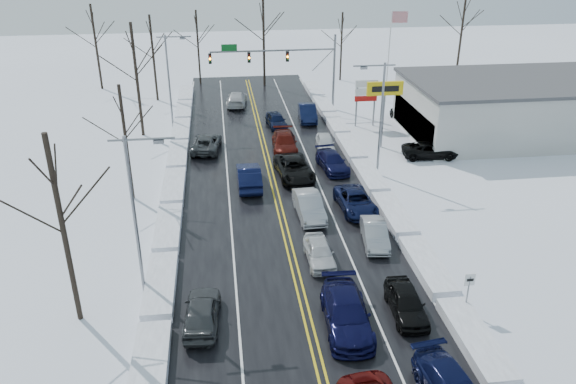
{
  "coord_description": "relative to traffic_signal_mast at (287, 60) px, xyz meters",
  "views": [
    {
      "loc": [
        -3.92,
        -30.28,
        18.12
      ],
      "look_at": [
        0.27,
        2.35,
        2.5
      ],
      "focal_mm": 35.0,
      "sensor_mm": 36.0,
      "label": 1
    }
  ],
  "objects": [
    {
      "name": "ground",
      "position": [
        -3.45,
        -27.99,
        -5.48
      ],
      "size": [
        160.0,
        160.0,
        0.0
      ],
      "primitive_type": "plane",
      "color": "white",
      "rests_on": "ground"
    },
    {
      "name": "road_surface",
      "position": [
        -3.45,
        -25.99,
        -5.47
      ],
      "size": [
        14.0,
        84.0,
        0.01
      ],
      "primitive_type": "cube",
      "color": "black",
      "rests_on": "ground"
    },
    {
      "name": "snow_bank_left",
      "position": [
        -11.05,
        -25.99,
        -5.48
      ],
      "size": [
        1.61,
        72.0,
        0.61
      ],
      "primitive_type": "cube",
      "color": "white",
      "rests_on": "ground"
    },
    {
      "name": "snow_bank_right",
      "position": [
        4.15,
        -25.99,
        -5.48
      ],
      "size": [
        1.61,
        72.0,
        0.61
      ],
      "primitive_type": "cube",
      "color": "white",
      "rests_on": "ground"
    },
    {
      "name": "traffic_signal_mast",
      "position": [
        0.0,
        0.0,
        0.0
      ],
      "size": [
        13.28,
        0.39,
        8.0
      ],
      "color": "slate",
      "rests_on": "ground"
    },
    {
      "name": "tires_plus_sign",
      "position": [
        7.05,
        -12.0,
        -0.49
      ],
      "size": [
        3.2,
        0.34,
        6.0
      ],
      "color": "slate",
      "rests_on": "ground"
    },
    {
      "name": "used_vehicles_sign",
      "position": [
        7.05,
        -5.99,
        -2.16
      ],
      "size": [
        2.2,
        0.22,
        4.65
      ],
      "color": "slate",
      "rests_on": "ground"
    },
    {
      "name": "speed_limit_sign",
      "position": [
        4.75,
        -35.99,
        -3.84
      ],
      "size": [
        0.55,
        0.09,
        2.35
      ],
      "color": "slate",
      "rests_on": "ground"
    },
    {
      "name": "flagpole",
      "position": [
        11.72,
        2.01,
        0.45
      ],
      "size": [
        1.87,
        1.2,
        10.0
      ],
      "color": "silver",
      "rests_on": "ground"
    },
    {
      "name": "dealership_building",
      "position": [
        20.53,
        -9.99,
        -2.82
      ],
      "size": [
        20.4,
        12.4,
        5.3
      ],
      "color": "#BBBBB6",
      "rests_on": "ground"
    },
    {
      "name": "streetlight_ne",
      "position": [
        4.85,
        -17.99,
        -0.17
      ],
      "size": [
        3.2,
        0.25,
        9.0
      ],
      "color": "slate",
      "rests_on": "ground"
    },
    {
      "name": "streetlight_sw",
      "position": [
        -11.74,
        -31.99,
        -0.17
      ],
      "size": [
        3.2,
        0.25,
        9.0
      ],
      "color": "slate",
      "rests_on": "ground"
    },
    {
      "name": "streetlight_nw",
      "position": [
        -11.74,
        -3.99,
        -0.17
      ],
      "size": [
        3.2,
        0.25,
        9.0
      ],
      "color": "slate",
      "rests_on": "ground"
    },
    {
      "name": "tree_left_b",
      "position": [
        -14.95,
        -33.99,
        1.51
      ],
      "size": [
        4.0,
        4.0,
        10.0
      ],
      "color": "#2D231C",
      "rests_on": "ground"
    },
    {
      "name": "tree_left_c",
      "position": [
        -13.95,
        -19.99,
        0.46
      ],
      "size": [
        3.4,
        3.4,
        8.5
      ],
      "color": "#2D231C",
      "rests_on": "ground"
    },
    {
      "name": "tree_left_d",
      "position": [
        -14.65,
        -5.99,
        1.86
      ],
      "size": [
        4.2,
        4.2,
        10.5
      ],
      "color": "#2D231C",
      "rests_on": "ground"
    },
    {
      "name": "tree_left_e",
      "position": [
        -14.25,
        6.01,
        1.16
      ],
      "size": [
        3.8,
        3.8,
        9.5
      ],
      "color": "#2D231C",
      "rests_on": "ground"
    },
    {
      "name": "tree_far_a",
      "position": [
        -21.45,
        12.01,
        1.51
      ],
      "size": [
        4.0,
        4.0,
        10.0
      ],
      "color": "#2D231C",
      "rests_on": "ground"
    },
    {
      "name": "tree_far_b",
      "position": [
        -9.45,
        13.01,
        0.81
      ],
      "size": [
        3.6,
        3.6,
        9.0
      ],
      "color": "#2D231C",
      "rests_on": "ground"
    },
    {
      "name": "tree_far_c",
      "position": [
        -1.45,
        11.01,
        2.21
      ],
      "size": [
        4.4,
        4.4,
        11.0
      ],
      "color": "#2D231C",
      "rests_on": "ground"
    },
    {
      "name": "tree_far_d",
      "position": [
        8.55,
        12.51,
        0.46
      ],
      "size": [
        3.4,
        3.4,
        8.5
      ],
      "color": "#2D231C",
      "rests_on": "ground"
    },
    {
      "name": "tree_far_e",
      "position": [
        24.55,
        13.01,
        1.86
      ],
      "size": [
        4.2,
        4.2,
        10.5
      ],
      "color": "#2D231C",
      "rests_on": "ground"
    },
    {
      "name": "queued_car_3",
      "position": [
        -1.63,
        -36.32,
        -5.48
      ],
      "size": [
        2.47,
        5.51,
        1.57
      ],
      "primitive_type": "imported",
      "rotation": [
        0.0,
        0.0,
        -0.05
      ],
      "color": "black",
      "rests_on": "ground"
    },
    {
      "name": "queued_car_4",
      "position": [
        -1.89,
        -30.26,
        -5.48
      ],
      "size": [
        1.58,
        3.9,
        1.33
      ],
      "primitive_type": "imported",
      "rotation": [
        0.0,
        0.0,
        0.0
      ],
      "color": "silver",
      "rests_on": "ground"
    },
    {
      "name": "queued_car_5",
      "position": [
        -1.56,
        -24.42,
        -5.48
      ],
      "size": [
        1.84,
        4.73,
        1.54
      ],
      "primitive_type": "imported",
      "rotation": [
        0.0,
        0.0,
        0.05
      ],
      "color": "#9A9DA2",
      "rests_on": "ground"
    },
    {
      "name": "queued_car_6",
      "position": [
        -1.66,
        -17.76,
        -5.48
      ],
      "size": [
        2.99,
        5.76,
        1.55
      ],
      "primitive_type": "imported",
      "rotation": [
        0.0,
        0.0,
        0.08
      ],
      "color": "black",
      "rests_on": "ground"
    },
    {
      "name": "queued_car_7",
      "position": [
        -1.7,
        -11.8,
        -5.48
      ],
      "size": [
        2.42,
        5.35,
        1.52
      ],
      "primitive_type": "imported",
      "rotation": [
        0.0,
        0.0,
        -0.06
      ],
      "color": "#450E09",
      "rests_on": "ground"
    },
    {
      "name": "queued_car_8",
      "position": [
        -1.73,
        -5.27,
        -5.48
      ],
      "size": [
        2.12,
        4.29,
        1.41
      ],
      "primitive_type": "imported",
      "rotation": [
        0.0,
        0.0,
        0.11
      ],
      "color": "black",
      "rests_on": "ground"
    },
    {
      "name": "queued_car_12",
      "position": [
        1.65,
        -35.73,
        -5.48
      ],
      "size": [
        1.83,
        4.18,
        1.4
      ],
      "primitive_type": "imported",
      "rotation": [
        0.0,
        0.0,
        -0.04
      ],
      "color": "black",
      "rests_on": "ground"
    },
    {
      "name": "queued_car_13",
      "position": [
        1.94,
        -28.58,
        -5.48
      ],
      "size": [
        1.92,
        4.24,
        1.35
      ],
      "primitive_type": "imported",
      "rotation": [
        0.0,
        0.0,
        -0.12
      ],
      "color": "#94969B",
      "rests_on": "ground"
    },
    {
      "name": "queued_car_14",
      "position": [
        1.84,
        -23.94,
        -5.48
      ],
      "size": [
        2.53,
        5.02,
        1.36
      ],
      "primitive_type": "imported",
      "rotation": [
        0.0,
        0.0,
        0.06
      ],
      "color": "black",
      "rests_on": "ground"
    },
    {
      "name": "queued_car_15",
      "position": [
        1.65,
        -16.54,
        -5.48
      ],
      "size": [
        2.45,
        4.88,
        1.36
      ],
      "primitive_type": "imported",
      "rotation": [
        0.0,
        0.0,
        0.12
      ],
      "color": "black",
      "rests_on": "ground"
    },
    {
      "name": "queued_car_16",
      "position": [
        1.91,
        -12.05,
        -5.48
      ],
      "size": [
        1.9,
        4.01,
        1.32
      ],
      "primitive_type": "imported",
      "rotation": [
        0.0,
        0.0,
        -0.09
      ],
      "color": "silver",
      "rests_on": "ground"
    },
    {
      "name": "queued_car_17",
      "position": [
        1.68,
        -3.54,
        -5.48
      ],
      "size": [
        2.05,
        4.98,
        1.6
      ],
      "primitive_type": "imported",
      "rotation": [
        0.0,
        0.0,
        -0.07
      ],
      "color": "black",
      "rests_on": "ground"
    },
    {
      "name": "oncoming_car_0",
      "position": [
        -5.34,
        -18.99,
        -5.48
      ],
      "size": [
        1.79,
        5.05,
        1.66
      ],
      "primitive_type": "imported",
      "rotation": [
        0.0,
        0.0,
        3.15
      ],
      "color": "black",
      "rests_on": "ground"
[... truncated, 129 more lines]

